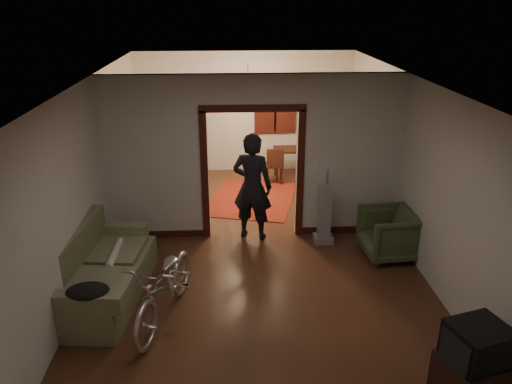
{
  "coord_description": "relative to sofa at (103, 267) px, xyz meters",
  "views": [
    {
      "loc": [
        -0.39,
        -7.24,
        3.94
      ],
      "look_at": [
        0.0,
        -0.3,
        1.2
      ],
      "focal_mm": 35.0,
      "sensor_mm": 36.0,
      "label": 1
    }
  ],
  "objects": [
    {
      "name": "person",
      "position": [
        2.14,
        1.78,
        0.45
      ],
      "size": [
        0.79,
        0.65,
        1.87
      ],
      "primitive_type": "imported",
      "rotation": [
        0.0,
        0.0,
        2.8
      ],
      "color": "black",
      "rests_on": "floor"
    },
    {
      "name": "floor",
      "position": [
        2.15,
        1.16,
        -0.49
      ],
      "size": [
        5.0,
        8.5,
        0.01
      ],
      "primitive_type": "cube",
      "color": "#371C11",
      "rests_on": "ground"
    },
    {
      "name": "sofa",
      "position": [
        0.0,
        0.0,
        0.0
      ],
      "size": [
        1.18,
        2.2,
        0.97
      ],
      "primitive_type": "cube",
      "rotation": [
        0.0,
        0.0,
        -0.11
      ],
      "color": "#626543",
      "rests_on": "floor"
    },
    {
      "name": "wall_back",
      "position": [
        2.15,
        5.41,
        0.91
      ],
      "size": [
        5.0,
        0.02,
        2.8
      ],
      "primitive_type": "cube",
      "color": "beige",
      "rests_on": "floor"
    },
    {
      "name": "wall_left",
      "position": [
        -0.35,
        1.16,
        0.91
      ],
      "size": [
        0.02,
        8.5,
        2.8
      ],
      "primitive_type": "cube",
      "color": "beige",
      "rests_on": "floor"
    },
    {
      "name": "globe",
      "position": [
        0.68,
        4.92,
        1.45
      ],
      "size": [
        0.29,
        0.29,
        0.29
      ],
      "primitive_type": "sphere",
      "color": "#1E5972",
      "rests_on": "locker"
    },
    {
      "name": "chandelier",
      "position": [
        2.15,
        3.66,
        1.86
      ],
      "size": [
        0.24,
        0.24,
        0.24
      ],
      "primitive_type": "sphere",
      "color": "#FFE0A5",
      "rests_on": "ceiling"
    },
    {
      "name": "wall_right",
      "position": [
        4.65,
        1.16,
        0.91
      ],
      "size": [
        0.02,
        8.5,
        2.8
      ],
      "primitive_type": "cube",
      "color": "beige",
      "rests_on": "floor"
    },
    {
      "name": "bicycle",
      "position": [
        0.91,
        -0.54,
        0.0
      ],
      "size": [
        1.1,
        1.95,
        0.97
      ],
      "primitive_type": "imported",
      "rotation": [
        0.0,
        0.0,
        -0.26
      ],
      "color": "silver",
      "rests_on": "floor"
    },
    {
      "name": "desk",
      "position": [
        3.26,
        4.71,
        -0.13
      ],
      "size": [
        1.0,
        0.61,
        0.71
      ],
      "primitive_type": "cube",
      "rotation": [
        0.0,
        0.0,
        0.07
      ],
      "color": "black",
      "rests_on": "floor"
    },
    {
      "name": "jacket",
      "position": [
        0.05,
        -0.91,
        0.19
      ],
      "size": [
        0.51,
        0.38,
        0.15
      ],
      "primitive_type": "ellipsoid",
      "color": "black",
      "rests_on": "sofa"
    },
    {
      "name": "armchair",
      "position": [
        4.3,
        0.97,
        -0.09
      ],
      "size": [
        0.93,
        0.91,
        0.79
      ],
      "primitive_type": "imported",
      "rotation": [
        0.0,
        0.0,
        -1.49
      ],
      "color": "#404D2B",
      "rests_on": "floor"
    },
    {
      "name": "tv_stand",
      "position": [
        4.17,
        -2.19,
        -0.21
      ],
      "size": [
        0.74,
        0.7,
        0.55
      ],
      "primitive_type": "cube",
      "rotation": [
        0.0,
        0.0,
        0.28
      ],
      "color": "black",
      "rests_on": "floor"
    },
    {
      "name": "desk_chair",
      "position": [
        2.76,
        4.45,
        -0.06
      ],
      "size": [
        0.45,
        0.45,
        0.84
      ],
      "primitive_type": "cube",
      "rotation": [
        0.0,
        0.0,
        0.23
      ],
      "color": "black",
      "rests_on": "floor"
    },
    {
      "name": "oriental_rug",
      "position": [
        2.22,
        3.53,
        -0.48
      ],
      "size": [
        2.15,
        2.52,
        0.02
      ],
      "primitive_type": "cube",
      "rotation": [
        0.0,
        0.0,
        -0.25
      ],
      "color": "maroon",
      "rests_on": "floor"
    },
    {
      "name": "partition_wall",
      "position": [
        2.15,
        1.91,
        0.91
      ],
      "size": [
        5.0,
        0.14,
        2.8
      ],
      "primitive_type": "cube",
      "color": "beige",
      "rests_on": "floor"
    },
    {
      "name": "vacuum",
      "position": [
        3.34,
        1.49,
        0.04
      ],
      "size": [
        0.38,
        0.34,
        1.04
      ],
      "primitive_type": "cube",
      "rotation": [
        0.0,
        0.0,
        0.3
      ],
      "color": "gray",
      "rests_on": "floor"
    },
    {
      "name": "door_casing",
      "position": [
        2.15,
        1.91,
        0.61
      ],
      "size": [
        1.74,
        0.2,
        2.32
      ],
      "primitive_type": "cube",
      "color": "#37120C",
      "rests_on": "floor"
    },
    {
      "name": "light_switch",
      "position": [
        3.2,
        1.84,
        0.76
      ],
      "size": [
        0.08,
        0.01,
        0.12
      ],
      "primitive_type": "cube",
      "color": "silver",
      "rests_on": "partition_wall"
    },
    {
      "name": "crt_tv",
      "position": [
        4.17,
        -2.19,
        0.23
      ],
      "size": [
        0.67,
        0.63,
        0.47
      ],
      "primitive_type": "cube",
      "rotation": [
        0.0,
        0.0,
        0.28
      ],
      "color": "black",
      "rests_on": "tv_stand"
    },
    {
      "name": "locker",
      "position": [
        0.68,
        4.92,
        0.35
      ],
      "size": [
        0.93,
        0.67,
        1.66
      ],
      "primitive_type": "cube",
      "rotation": [
        0.0,
        0.0,
        0.28
      ],
      "color": "#1E311D",
      "rests_on": "floor"
    },
    {
      "name": "far_window",
      "position": [
        2.85,
        5.37,
        1.06
      ],
      "size": [
        0.98,
        0.06,
        1.28
      ],
      "primitive_type": "cube",
      "color": "black",
      "rests_on": "wall_back"
    },
    {
      "name": "rolled_paper",
      "position": [
        0.1,
        0.3,
        0.04
      ],
      "size": [
        0.1,
        0.81,
        0.1
      ],
      "primitive_type": "cylinder",
      "rotation": [
        1.57,
        0.0,
        0.0
      ],
      "color": "beige",
      "rests_on": "sofa"
    },
    {
      "name": "ceiling",
      "position": [
        2.15,
        1.16,
        2.31
      ],
      "size": [
        5.0,
        8.5,
        0.01
      ],
      "primitive_type": "cube",
      "color": "white",
      "rests_on": "floor"
    }
  ]
}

